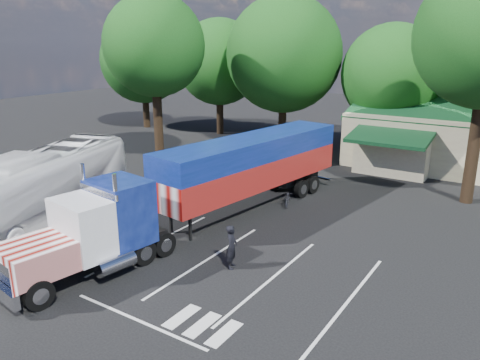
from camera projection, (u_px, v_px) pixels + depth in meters
The scene contains 11 objects.
ground at pixel (225, 207), 26.95m from camera, with size 120.00×120.00×0.00m, color black.
tree_row_a at pixel (143, 60), 49.63m from camera, with size 9.00×9.00×11.68m.
tree_row_b at pixel (219, 62), 45.98m from camera, with size 8.40×8.40×11.35m.
tree_row_c at pixel (284, 54), 40.26m from camera, with size 10.00×10.00×13.05m.
tree_row_d at pixel (392, 75), 37.02m from camera, with size 8.00×8.00×10.60m.
tree_near_left at pixel (154, 46), 34.72m from camera, with size 7.60×7.60×12.65m.
semi_truck at pixel (219, 177), 24.14m from camera, with size 5.50×20.75×4.32m.
woman at pixel (232, 247), 19.51m from camera, with size 0.69×0.46×1.90m, color black.
bicycle at pixel (288, 198), 27.09m from camera, with size 0.59×1.70×0.89m, color black.
tour_bus at pixel (37, 188), 24.35m from camera, with size 3.12×13.31×3.71m, color white.
silver_sedan at pixel (439, 164), 33.33m from camera, with size 1.60×4.59×1.51m, color #ACAFB4.
Camera 1 is at (14.55, -20.80, 9.23)m, focal length 35.00 mm.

